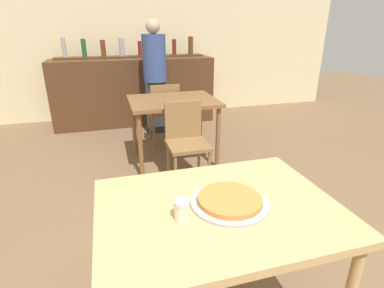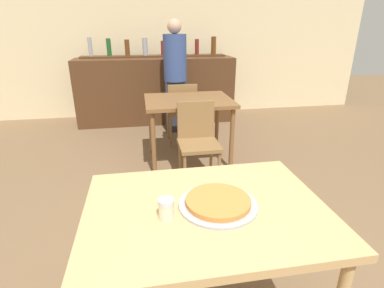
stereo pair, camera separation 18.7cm
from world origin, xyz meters
The scene contains 10 objects.
wall_back centered at (0.00, 4.43, 1.40)m, with size 8.00×0.05×2.80m.
dining_table_near centered at (0.00, 0.00, 0.69)m, with size 1.13×0.84×0.78m.
dining_table_far centered at (0.27, 2.19, 0.68)m, with size 1.00×0.79×0.78m.
bar_counter centered at (0.00, 3.93, 0.54)m, with size 2.60×0.56×1.07m.
bar_back_shelf centered at (0.02, 4.07, 1.15)m, with size 2.39×0.24×0.35m.
chair_far_side_front centered at (0.27, 1.62, 0.51)m, with size 0.40×0.40×0.86m.
chair_far_side_back centered at (0.27, 2.76, 0.51)m, with size 0.40×0.40×0.86m.
pizza_tray centered at (0.06, 0.00, 0.79)m, with size 0.37×0.37×0.04m.
cheese_shaker centered at (-0.19, -0.05, 0.82)m, with size 0.07×0.07×0.09m.
person_standing centered at (0.26, 3.35, 0.90)m, with size 0.34×0.34×1.66m.
Camera 1 is at (-0.45, -1.12, 1.57)m, focal length 28.00 mm.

